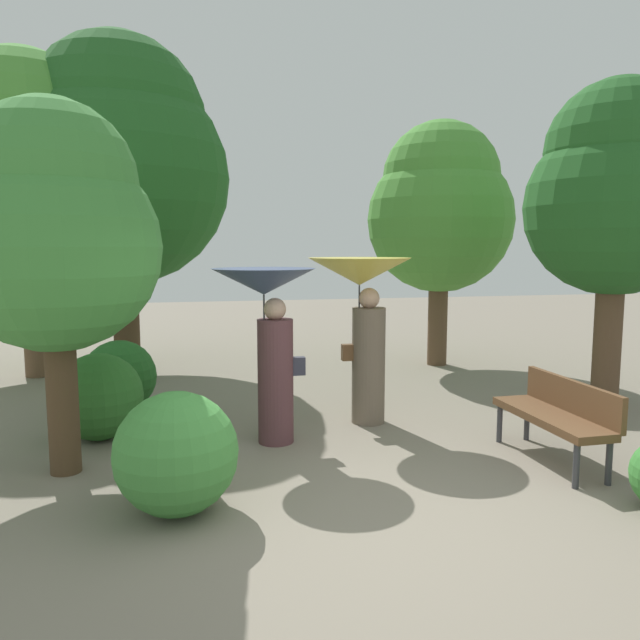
{
  "coord_description": "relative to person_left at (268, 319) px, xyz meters",
  "views": [
    {
      "loc": [
        -1.56,
        -4.38,
        2.17
      ],
      "look_at": [
        0.0,
        2.61,
        1.3
      ],
      "focal_mm": 33.86,
      "sensor_mm": 36.0,
      "label": 1
    }
  ],
  "objects": [
    {
      "name": "bush_path_left",
      "position": [
        -0.98,
        -1.63,
        -0.88
      ],
      "size": [
        1.01,
        1.01,
        1.01
      ],
      "primitive_type": "sphere",
      "color": "#428C3D",
      "rests_on": "ground"
    },
    {
      "name": "person_left",
      "position": [
        0.0,
        0.0,
        0.0
      ],
      "size": [
        1.13,
        1.13,
        1.94
      ],
      "rotation": [
        0.0,
        0.0,
        1.5
      ],
      "color": "#563338",
      "rests_on": "ground"
    },
    {
      "name": "tree_mid_left",
      "position": [
        -3.34,
        4.32,
        1.99
      ],
      "size": [
        3.45,
        3.45,
        5.32
      ],
      "color": "brown",
      "rests_on": "ground"
    },
    {
      "name": "ground_plane",
      "position": [
        0.69,
        -2.11,
        -1.38
      ],
      "size": [
        40.0,
        40.0,
        0.0
      ],
      "primitive_type": "plane",
      "color": "gray"
    },
    {
      "name": "path_marker_post",
      "position": [
        -0.69,
        -1.36,
        -1.01
      ],
      "size": [
        0.12,
        0.12,
        0.75
      ],
      "primitive_type": "cylinder",
      "color": "gray",
      "rests_on": "ground"
    },
    {
      "name": "tree_far_back",
      "position": [
        -2.05,
        -0.47,
        0.96
      ],
      "size": [
        1.95,
        1.95,
        3.52
      ],
      "color": "#4C3823",
      "rests_on": "ground"
    },
    {
      "name": "person_right",
      "position": [
        1.22,
        0.52,
        0.12
      ],
      "size": [
        1.25,
        1.25,
        2.04
      ],
      "rotation": [
        0.0,
        0.0,
        1.5
      ],
      "color": "#6B5B4C",
      "rests_on": "ground"
    },
    {
      "name": "bush_behind_bench",
      "position": [
        -1.75,
        1.66,
        -0.9
      ],
      "size": [
        0.96,
        0.96,
        0.96
      ],
      "primitive_type": "sphere",
      "color": "#235B23",
      "rests_on": "ground"
    },
    {
      "name": "tree_mid_right",
      "position": [
        4.63,
        0.47,
        1.52
      ],
      "size": [
        2.31,
        2.31,
        4.32
      ],
      "color": "brown",
      "rests_on": "ground"
    },
    {
      "name": "tree_near_left",
      "position": [
        -1.9,
        4.44,
        2.25
      ],
      "size": [
        3.66,
        3.66,
        5.7
      ],
      "color": "#42301E",
      "rests_on": "ground"
    },
    {
      "name": "tree_near_right",
      "position": [
        3.64,
        3.78,
        1.49
      ],
      "size": [
        2.61,
        2.61,
        4.41
      ],
      "color": "brown",
      "rests_on": "ground"
    },
    {
      "name": "park_bench",
      "position": [
        2.77,
        -1.22,
        -0.87
      ],
      "size": [
        0.5,
        1.5,
        0.83
      ],
      "rotation": [
        0.0,
        0.0,
        -1.56
      ],
      "color": "#38383D",
      "rests_on": "ground"
    },
    {
      "name": "bush_path_right",
      "position": [
        -1.86,
        0.52,
        -0.89
      ],
      "size": [
        0.98,
        0.98,
        0.98
      ],
      "primitive_type": "sphere",
      "color": "#2D6B28",
      "rests_on": "ground"
    }
  ]
}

